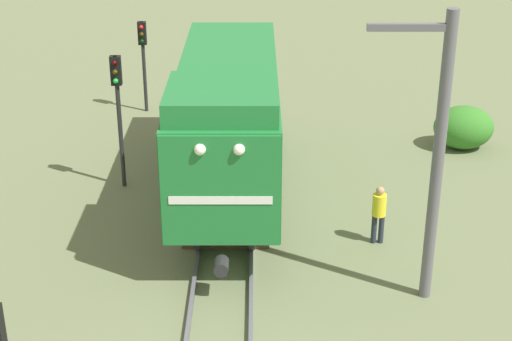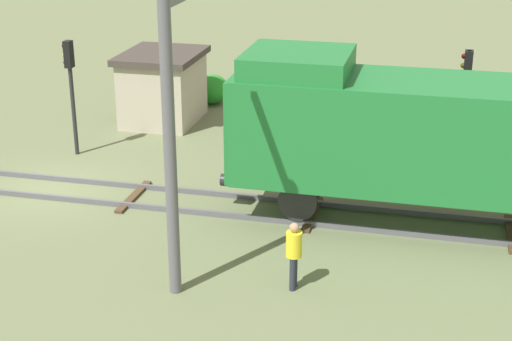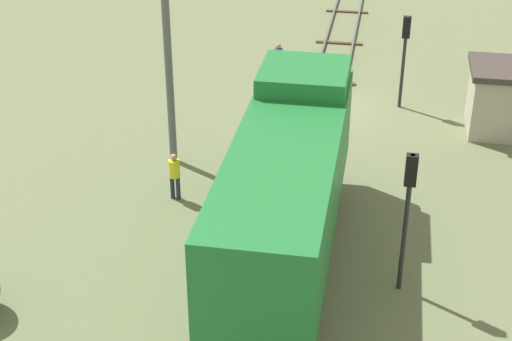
{
  "view_description": "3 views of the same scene",
  "coord_description": "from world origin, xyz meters",
  "px_view_note": "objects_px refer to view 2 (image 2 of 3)",
  "views": [
    {
      "loc": [
        0.84,
        -10.64,
        10.65
      ],
      "look_at": [
        0.83,
        8.79,
        2.05
      ],
      "focal_mm": 55.0,
      "sensor_mm": 36.0,
      "label": 1
    },
    {
      "loc": [
        20.31,
        11.47,
        9.35
      ],
      "look_at": [
        0.9,
        6.77,
        1.6
      ],
      "focal_mm": 55.0,
      "sensor_mm": 36.0,
      "label": 2
    },
    {
      "loc": [
        -2.54,
        30.72,
        13.68
      ],
      "look_at": [
        1.02,
        10.69,
        2.57
      ],
      "focal_mm": 55.0,
      "sensor_mm": 36.0,
      "label": 3
    }
  ],
  "objects_px": {
    "locomotive": "(432,132)",
    "catenary_mast": "(170,138)",
    "traffic_signal_near": "(70,76)",
    "relay_hut": "(163,87)",
    "worker_by_signal": "(294,251)",
    "traffic_signal_mid": "(465,93)"
  },
  "relations": [
    {
      "from": "catenary_mast",
      "to": "relay_hut",
      "type": "distance_m",
      "value": 13.54
    },
    {
      "from": "traffic_signal_mid",
      "to": "relay_hut",
      "type": "xyz_separation_m",
      "value": [
        -4.1,
        -11.22,
        -1.58
      ]
    },
    {
      "from": "traffic_signal_near",
      "to": "worker_by_signal",
      "type": "relative_size",
      "value": 2.34
    },
    {
      "from": "worker_by_signal",
      "to": "catenary_mast",
      "type": "distance_m",
      "value": 3.93
    },
    {
      "from": "locomotive",
      "to": "traffic_signal_near",
      "type": "height_order",
      "value": "locomotive"
    },
    {
      "from": "traffic_signal_mid",
      "to": "relay_hut",
      "type": "distance_m",
      "value": 12.05
    },
    {
      "from": "worker_by_signal",
      "to": "catenary_mast",
      "type": "relative_size",
      "value": 0.24
    },
    {
      "from": "traffic_signal_near",
      "to": "catenary_mast",
      "type": "bearing_deg",
      "value": 38.52
    },
    {
      "from": "locomotive",
      "to": "relay_hut",
      "type": "bearing_deg",
      "value": -125.87
    },
    {
      "from": "catenary_mast",
      "to": "relay_hut",
      "type": "xyz_separation_m",
      "value": [
        -12.43,
        -4.81,
        -2.4
      ]
    },
    {
      "from": "traffic_signal_mid",
      "to": "worker_by_signal",
      "type": "distance_m",
      "value": 8.7
    },
    {
      "from": "relay_hut",
      "to": "traffic_signal_near",
      "type": "bearing_deg",
      "value": -21.14
    },
    {
      "from": "locomotive",
      "to": "traffic_signal_near",
      "type": "xyz_separation_m",
      "value": [
        -3.2,
        -12.03,
        0.0
      ]
    },
    {
      "from": "traffic_signal_mid",
      "to": "catenary_mast",
      "type": "height_order",
      "value": "catenary_mast"
    },
    {
      "from": "traffic_signal_mid",
      "to": "catenary_mast",
      "type": "distance_m",
      "value": 10.54
    },
    {
      "from": "traffic_signal_mid",
      "to": "catenary_mast",
      "type": "bearing_deg",
      "value": -37.56
    },
    {
      "from": "locomotive",
      "to": "catenary_mast",
      "type": "xyz_separation_m",
      "value": [
        4.93,
        -5.56,
        1.02
      ]
    },
    {
      "from": "traffic_signal_mid",
      "to": "worker_by_signal",
      "type": "bearing_deg",
      "value": -26.19
    },
    {
      "from": "catenary_mast",
      "to": "relay_hut",
      "type": "bearing_deg",
      "value": -158.85
    },
    {
      "from": "locomotive",
      "to": "catenary_mast",
      "type": "distance_m",
      "value": 7.5
    },
    {
      "from": "worker_by_signal",
      "to": "catenary_mast",
      "type": "height_order",
      "value": "catenary_mast"
    },
    {
      "from": "worker_by_signal",
      "to": "catenary_mast",
      "type": "bearing_deg",
      "value": -92.86
    }
  ]
}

